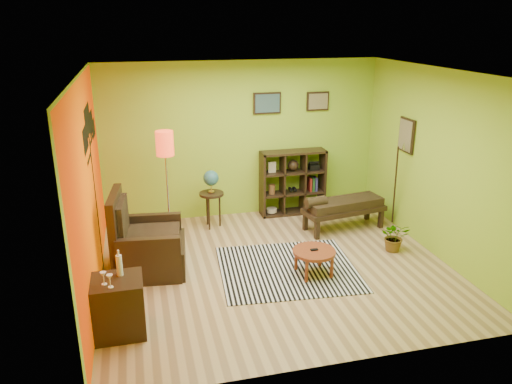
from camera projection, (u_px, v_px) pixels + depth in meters
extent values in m
plane|color=tan|center=(276.00, 267.00, 7.33)|extent=(5.00, 5.00, 0.00)
cube|color=#96C22C|center=(242.00, 140.00, 8.94)|extent=(5.00, 0.04, 2.80)
cube|color=#96C22C|center=(342.00, 243.00, 4.81)|extent=(5.00, 0.04, 2.80)
cube|color=#96C22C|center=(88.00, 190.00, 6.31)|extent=(0.04, 4.50, 2.80)
cube|color=#96C22C|center=(438.00, 164.00, 7.44)|extent=(0.04, 4.50, 2.80)
cube|color=white|center=(279.00, 73.00, 6.42)|extent=(5.00, 4.50, 0.04)
cube|color=#FF5B00|center=(89.00, 190.00, 6.31)|extent=(0.01, 4.45, 2.75)
cube|color=black|center=(96.00, 202.00, 6.94)|extent=(0.01, 0.14, 2.10)
cube|color=black|center=(86.00, 139.00, 6.15)|extent=(0.01, 0.65, 0.32)
cube|color=black|center=(87.00, 120.00, 6.61)|extent=(0.01, 0.85, 0.40)
cube|color=black|center=(91.00, 123.00, 7.11)|extent=(0.01, 0.70, 0.32)
cube|color=black|center=(94.00, 128.00, 7.49)|extent=(0.01, 0.50, 0.26)
cube|color=black|center=(267.00, 103.00, 8.80)|extent=(0.50, 0.03, 0.38)
cube|color=#426465|center=(267.00, 103.00, 8.78)|extent=(0.44, 0.01, 0.32)
cube|color=black|center=(318.00, 101.00, 9.02)|extent=(0.42, 0.03, 0.34)
cube|color=#8F8558|center=(318.00, 101.00, 9.00)|extent=(0.36, 0.01, 0.28)
cube|color=black|center=(407.00, 135.00, 8.18)|extent=(0.03, 0.44, 0.56)
cube|color=#8F8558|center=(405.00, 135.00, 8.18)|extent=(0.01, 0.38, 0.50)
cylinder|color=black|center=(395.00, 186.00, 8.44)|extent=(0.23, 0.34, 1.46)
cone|color=silver|center=(404.00, 146.00, 8.06)|extent=(0.08, 0.09, 0.16)
cube|color=silver|center=(288.00, 269.00, 7.28)|extent=(2.09, 1.88, 0.01)
cylinder|color=maroon|center=(314.00, 252.00, 7.02)|extent=(0.61, 0.61, 0.04)
cylinder|color=maroon|center=(320.00, 256.00, 7.31)|extent=(0.05, 0.05, 0.33)
cylinder|color=maroon|center=(296.00, 260.00, 7.20)|extent=(0.05, 0.05, 0.33)
cylinder|color=maroon|center=(332.00, 268.00, 6.97)|extent=(0.05, 0.05, 0.33)
cylinder|color=maroon|center=(307.00, 272.00, 6.86)|extent=(0.05, 0.05, 0.33)
cube|color=black|center=(314.00, 250.00, 7.01)|extent=(0.10, 0.04, 0.02)
cube|color=black|center=(152.00, 256.00, 7.20)|extent=(1.05, 1.03, 0.43)
cube|color=black|center=(117.00, 234.00, 7.02)|extent=(0.21, 0.94, 1.19)
cube|color=black|center=(149.00, 262.00, 6.74)|extent=(0.87, 0.20, 0.69)
cube|color=black|center=(153.00, 235.00, 7.57)|extent=(0.87, 0.20, 0.69)
cube|color=#E6B263|center=(153.00, 237.00, 7.11)|extent=(0.83, 0.81, 0.15)
cube|color=#E6B263|center=(122.00, 219.00, 6.96)|extent=(0.17, 0.70, 0.54)
cube|color=black|center=(118.00, 306.00, 5.70)|extent=(0.58, 0.53, 0.69)
cylinder|color=white|center=(119.00, 265.00, 5.65)|extent=(0.07, 0.07, 0.25)
cylinder|color=white|center=(118.00, 253.00, 5.60)|extent=(0.02, 0.02, 0.07)
cylinder|color=white|center=(104.00, 284.00, 5.48)|extent=(0.06, 0.06, 0.01)
cylinder|color=white|center=(104.00, 280.00, 5.47)|extent=(0.01, 0.01, 0.09)
cone|color=white|center=(103.00, 275.00, 5.45)|extent=(0.07, 0.07, 0.06)
cylinder|color=white|center=(111.00, 287.00, 5.43)|extent=(0.06, 0.06, 0.01)
cylinder|color=white|center=(110.00, 283.00, 5.41)|extent=(0.01, 0.01, 0.09)
cone|color=white|center=(110.00, 277.00, 5.39)|extent=(0.07, 0.07, 0.06)
cylinder|color=silver|center=(171.00, 243.00, 8.07)|extent=(0.28, 0.28, 0.03)
cylinder|color=silver|center=(168.00, 194.00, 7.80)|extent=(0.03, 0.03, 1.73)
cylinder|color=#EE3E19|center=(165.00, 143.00, 7.53)|extent=(0.27, 0.27, 0.38)
cylinder|color=black|center=(211.00, 194.00, 8.57)|extent=(0.42, 0.42, 0.04)
cylinder|color=black|center=(220.00, 210.00, 8.70)|extent=(0.03, 0.03, 0.59)
cylinder|color=black|center=(207.00, 209.00, 8.77)|extent=(0.03, 0.03, 0.59)
cylinder|color=black|center=(209.00, 214.00, 8.55)|extent=(0.03, 0.03, 0.59)
cylinder|color=gold|center=(211.00, 192.00, 8.56)|extent=(0.11, 0.11, 0.02)
cylinder|color=gold|center=(211.00, 188.00, 8.54)|extent=(0.02, 0.02, 0.11)
sphere|color=#214F98|center=(211.00, 178.00, 8.48)|extent=(0.26, 0.26, 0.26)
cube|color=black|center=(262.00, 185.00, 9.07)|extent=(0.04, 0.35, 1.20)
cube|color=black|center=(322.00, 180.00, 9.34)|extent=(0.04, 0.35, 1.20)
cube|color=black|center=(292.00, 212.00, 9.39)|extent=(1.20, 0.35, 0.04)
cube|color=black|center=(293.00, 152.00, 9.02)|extent=(1.20, 0.35, 0.04)
cube|color=black|center=(282.00, 183.00, 9.16)|extent=(0.03, 0.33, 1.12)
cube|color=black|center=(303.00, 182.00, 9.25)|extent=(0.03, 0.33, 1.12)
cube|color=black|center=(292.00, 193.00, 9.27)|extent=(1.12, 0.33, 0.03)
cube|color=black|center=(293.00, 172.00, 9.14)|extent=(1.12, 0.33, 0.03)
cylinder|color=#BBAC8D|center=(272.00, 210.00, 9.28)|extent=(0.20, 0.20, 0.07)
sphere|color=black|center=(293.00, 165.00, 9.10)|extent=(0.20, 0.20, 0.20)
cube|color=black|center=(314.00, 167.00, 9.21)|extent=(0.18, 0.15, 0.10)
cylinder|color=black|center=(290.00, 189.00, 9.24)|extent=(0.06, 0.12, 0.06)
cylinder|color=black|center=(295.00, 189.00, 9.26)|extent=(0.06, 0.12, 0.06)
ellipsoid|color=#384C26|center=(312.00, 206.00, 9.46)|extent=(0.18, 0.18, 0.09)
cylinder|color=brown|center=(272.00, 189.00, 9.15)|extent=(0.12, 0.12, 0.18)
cube|color=#BBAC8D|center=(272.00, 167.00, 9.01)|extent=(0.14, 0.03, 0.20)
cube|color=maroon|center=(309.00, 184.00, 9.30)|extent=(0.04, 0.18, 0.26)
cube|color=#1E4C1E|center=(312.00, 184.00, 9.31)|extent=(0.04, 0.18, 0.26)
cube|color=navy|center=(315.00, 184.00, 9.32)|extent=(0.04, 0.18, 0.26)
cube|color=black|center=(344.00, 209.00, 8.57)|extent=(1.49, 0.72, 0.08)
cube|color=#E6B263|center=(344.00, 203.00, 8.53)|extent=(1.38, 0.65, 0.14)
cylinder|color=#E6B263|center=(316.00, 202.00, 8.30)|extent=(0.38, 0.24, 0.18)
cube|color=black|center=(367.00, 211.00, 9.05)|extent=(0.08, 0.08, 0.32)
cube|color=black|center=(305.00, 221.00, 8.58)|extent=(0.08, 0.08, 0.32)
cube|color=black|center=(381.00, 219.00, 8.69)|extent=(0.08, 0.08, 0.32)
cube|color=black|center=(317.00, 230.00, 8.23)|extent=(0.08, 0.08, 0.32)
imported|color=#26661E|center=(394.00, 240.00, 7.80)|extent=(0.57, 0.60, 0.38)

